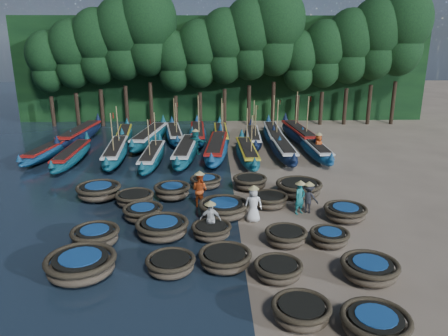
{
  "coord_description": "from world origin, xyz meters",
  "views": [
    {
      "loc": [
        -1.24,
        -21.04,
        8.39
      ],
      "look_at": [
        -0.52,
        1.87,
        1.3
      ],
      "focal_mm": 35.0,
      "sensor_mm": 36.0,
      "label": 1
    }
  ],
  "objects_px": {
    "long_boat_12": "(174,134)",
    "fisherman_5": "(196,142)",
    "long_boat_7": "(282,149)",
    "fisherman_2": "(200,189)",
    "coracle_16": "(143,213)",
    "long_boat_14": "(221,135)",
    "long_boat_5": "(217,148)",
    "long_boat_8": "(315,149)",
    "coracle_3": "(301,311)",
    "fisherman_6": "(318,145)",
    "long_boat_15": "(253,137)",
    "coracle_11": "(162,228)",
    "coracle_7": "(225,259)",
    "long_boat_0": "(48,151)",
    "fisherman_1": "(300,196)",
    "long_boat_3": "(152,156)",
    "long_boat_9": "(80,134)",
    "fisherman_3": "(308,197)",
    "coracle_17": "(223,209)",
    "coracle_5": "(81,265)",
    "fisherman_0": "(253,203)",
    "coracle_8": "(278,270)",
    "long_boat_13": "(198,134)",
    "long_boat_11": "(150,137)",
    "long_boat_16": "(273,134)",
    "coracle_6": "(171,264)",
    "coracle_22": "(206,182)",
    "coracle_18": "(270,200)",
    "coracle_9": "(370,269)",
    "coracle_14": "(329,237)",
    "long_boat_1": "(72,155)",
    "fisherman_4": "(210,218)",
    "long_boat_10": "(124,135)",
    "coracle_20": "(99,191)",
    "coracle_21": "(172,191)",
    "coracle_10": "(95,236)",
    "coracle_24": "(299,188)",
    "long_boat_4": "(186,151)",
    "coracle_12": "(211,231)",
    "coracle_23": "(250,182)",
    "coracle_15": "(135,198)",
    "long_boat_2": "(116,152)",
    "coracle_13": "(286,236)"
  },
  "relations": [
    {
      "from": "long_boat_12",
      "to": "fisherman_5",
      "type": "xyz_separation_m",
      "value": [
        1.87,
        -4.28,
        0.39
      ]
    },
    {
      "from": "long_boat_7",
      "to": "fisherman_2",
      "type": "xyz_separation_m",
      "value": [
        -5.64,
        -9.26,
        0.38
      ]
    },
    {
      "from": "coracle_16",
      "to": "long_boat_14",
      "type": "bearing_deg",
      "value": 75.65
    },
    {
      "from": "long_boat_5",
      "to": "long_boat_8",
      "type": "distance_m",
      "value": 7.0
    },
    {
      "from": "coracle_3",
      "to": "fisherman_6",
      "type": "bearing_deg",
      "value": 75.08
    },
    {
      "from": "long_boat_15",
      "to": "coracle_11",
      "type": "bearing_deg",
      "value": -105.73
    },
    {
      "from": "coracle_7",
      "to": "coracle_11",
      "type": "bearing_deg",
      "value": 134.8
    },
    {
      "from": "long_boat_0",
      "to": "fisherman_1",
      "type": "distance_m",
      "value": 18.81
    },
    {
      "from": "coracle_3",
      "to": "coracle_16",
      "type": "height_order",
      "value": "coracle_16"
    },
    {
      "from": "long_boat_3",
      "to": "long_boat_9",
      "type": "xyz_separation_m",
      "value": [
        -6.6,
        6.59,
        0.08
      ]
    },
    {
      "from": "fisherman_3",
      "to": "coracle_17",
      "type": "bearing_deg",
      "value": 29.22
    },
    {
      "from": "coracle_5",
      "to": "coracle_11",
      "type": "bearing_deg",
      "value": 50.06
    },
    {
      "from": "long_boat_12",
      "to": "fisherman_0",
      "type": "relative_size",
      "value": 4.07
    },
    {
      "from": "coracle_8",
      "to": "long_boat_13",
      "type": "height_order",
      "value": "long_boat_13"
    },
    {
      "from": "long_boat_11",
      "to": "fisherman_3",
      "type": "bearing_deg",
      "value": -47.31
    },
    {
      "from": "coracle_3",
      "to": "long_boat_16",
      "type": "xyz_separation_m",
      "value": [
        2.39,
        23.19,
        0.19
      ]
    },
    {
      "from": "coracle_3",
      "to": "coracle_6",
      "type": "distance_m",
      "value": 5.11
    },
    {
      "from": "long_boat_12",
      "to": "long_boat_14",
      "type": "relative_size",
      "value": 0.99
    },
    {
      "from": "coracle_5",
      "to": "coracle_8",
      "type": "bearing_deg",
      "value": -2.94
    },
    {
      "from": "coracle_11",
      "to": "coracle_22",
      "type": "height_order",
      "value": "coracle_11"
    },
    {
      "from": "coracle_18",
      "to": "fisherman_6",
      "type": "relative_size",
      "value": 1.01
    },
    {
      "from": "coracle_9",
      "to": "long_boat_9",
      "type": "bearing_deg",
      "value": 127.08
    },
    {
      "from": "coracle_14",
      "to": "long_boat_14",
      "type": "distance_m",
      "value": 18.95
    },
    {
      "from": "coracle_18",
      "to": "fisherman_5",
      "type": "relative_size",
      "value": 0.98
    },
    {
      "from": "long_boat_1",
      "to": "fisherman_4",
      "type": "relative_size",
      "value": 4.51
    },
    {
      "from": "long_boat_10",
      "to": "fisherman_3",
      "type": "relative_size",
      "value": 4.34
    },
    {
      "from": "coracle_14",
      "to": "coracle_18",
      "type": "height_order",
      "value": "coracle_18"
    },
    {
      "from": "coracle_20",
      "to": "coracle_5",
      "type": "bearing_deg",
      "value": -80.91
    },
    {
      "from": "coracle_21",
      "to": "fisherman_0",
      "type": "bearing_deg",
      "value": -37.2
    },
    {
      "from": "fisherman_0",
      "to": "fisherman_3",
      "type": "distance_m",
      "value": 2.95
    },
    {
      "from": "coracle_17",
      "to": "long_boat_11",
      "type": "distance_m",
      "value": 15.52
    },
    {
      "from": "coracle_17",
      "to": "long_boat_10",
      "type": "bearing_deg",
      "value": 115.99
    },
    {
      "from": "coracle_10",
      "to": "coracle_17",
      "type": "height_order",
      "value": "coracle_17"
    },
    {
      "from": "coracle_24",
      "to": "long_boat_11",
      "type": "bearing_deg",
      "value": 128.58
    },
    {
      "from": "coracle_9",
      "to": "long_boat_4",
      "type": "distance_m",
      "value": 17.39
    },
    {
      "from": "long_boat_16",
      "to": "fisherman_3",
      "type": "distance_m",
      "value": 14.75
    },
    {
      "from": "long_boat_4",
      "to": "long_boat_1",
      "type": "bearing_deg",
      "value": -171.1
    },
    {
      "from": "fisherman_0",
      "to": "coracle_12",
      "type": "bearing_deg",
      "value": 40.0
    },
    {
      "from": "long_boat_7",
      "to": "coracle_23",
      "type": "bearing_deg",
      "value": -114.21
    },
    {
      "from": "long_boat_12",
      "to": "fisherman_1",
      "type": "relative_size",
      "value": 4.29
    },
    {
      "from": "coracle_22",
      "to": "long_boat_11",
      "type": "xyz_separation_m",
      "value": [
        -4.5,
        10.36,
        0.24
      ]
    },
    {
      "from": "coracle_3",
      "to": "coracle_23",
      "type": "distance_m",
      "value": 11.83
    },
    {
      "from": "coracle_11",
      "to": "coracle_24",
      "type": "relative_size",
      "value": 0.8
    },
    {
      "from": "coracle_15",
      "to": "long_boat_7",
      "type": "height_order",
      "value": "long_boat_7"
    },
    {
      "from": "coracle_20",
      "to": "long_boat_10",
      "type": "bearing_deg",
      "value": 94.83
    },
    {
      "from": "coracle_8",
      "to": "long_boat_2",
      "type": "distance_m",
      "value": 18.0
    },
    {
      "from": "coracle_21",
      "to": "coracle_22",
      "type": "xyz_separation_m",
      "value": [
        1.75,
        1.66,
        -0.08
      ]
    },
    {
      "from": "fisherman_1",
      "to": "fisherman_2",
      "type": "relative_size",
      "value": 0.9
    },
    {
      "from": "long_boat_3",
      "to": "long_boat_4",
      "type": "distance_m",
      "value": 2.44
    },
    {
      "from": "coracle_13",
      "to": "fisherman_4",
      "type": "height_order",
      "value": "fisherman_4"
    }
  ]
}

